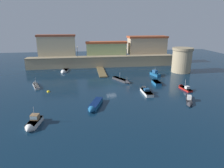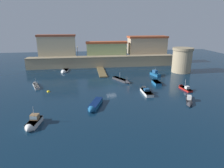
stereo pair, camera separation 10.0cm
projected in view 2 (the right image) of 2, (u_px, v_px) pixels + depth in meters
name	position (u px, v px, depth m)	size (l,w,h in m)	color
ground_plane	(111.00, 87.00, 51.62)	(134.56, 134.56, 0.00)	#0C2338
quay_wall	(103.00, 62.00, 73.95)	(54.44, 3.99, 4.01)	tan
old_town_backdrop	(114.00, 46.00, 76.93)	(49.88, 6.01, 8.01)	#C2B491
fortress_tower	(182.00, 60.00, 65.48)	(6.71, 6.71, 8.14)	tan
pier_dock	(102.00, 72.00, 66.19)	(2.37, 13.57, 0.70)	brown
quay_lamp_0	(77.00, 50.00, 71.42)	(0.32, 0.32, 3.72)	black
quay_lamp_1	(127.00, 50.00, 73.98)	(0.32, 0.32, 2.92)	black
moored_boat_0	(122.00, 80.00, 55.92)	(4.65, 7.06, 2.74)	#333338
moored_boat_1	(33.00, 124.00, 31.65)	(2.41, 4.94, 3.47)	silver
moored_boat_2	(94.00, 106.00, 38.74)	(3.76, 7.07, 1.43)	#195689
moored_boat_3	(36.00, 85.00, 52.14)	(3.29, 6.70, 2.73)	silver
moored_boat_4	(154.00, 73.00, 62.45)	(2.70, 5.36, 2.72)	#195689
moored_boat_5	(145.00, 91.00, 47.26)	(1.77, 6.56, 1.68)	white
moored_boat_6	(156.00, 82.00, 54.01)	(1.75, 4.80, 1.55)	#195689
moored_boat_7	(184.00, 88.00, 49.64)	(1.84, 5.27, 2.98)	red
moored_boat_8	(64.00, 71.00, 66.45)	(2.64, 6.09, 1.73)	white
moored_boat_9	(189.00, 101.00, 41.17)	(3.88, 6.32, 1.55)	#333338
mooring_buoy_0	(48.00, 92.00, 47.64)	(0.77, 0.77, 0.77)	yellow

